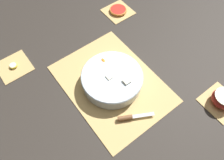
{
  "coord_description": "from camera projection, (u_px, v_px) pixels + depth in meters",
  "views": [
    {
      "loc": [
        0.37,
        -0.28,
        0.78
      ],
      "look_at": [
        0.0,
        0.0,
        0.03
      ],
      "focal_mm": 35.0,
      "sensor_mm": 36.0,
      "label": 1
    }
  ],
  "objects": [
    {
      "name": "ground_plane",
      "position": [
        112.0,
        84.0,
        0.91
      ],
      "size": [
        6.0,
        6.0,
        0.0
      ],
      "primitive_type": "plane",
      "color": "#2D2823"
    },
    {
      "name": "bamboo_mat_center",
      "position": [
        112.0,
        83.0,
        0.91
      ],
      "size": [
        0.47,
        0.35,
        0.01
      ],
      "color": "tan",
      "rests_on": "ground_plane"
    },
    {
      "name": "coaster_mat_near_left",
      "position": [
        14.0,
        66.0,
        0.95
      ],
      "size": [
        0.14,
        0.14,
        0.01
      ],
      "color": "tan",
      "rests_on": "ground_plane"
    },
    {
      "name": "coaster_mat_far_left",
      "position": [
        118.0,
        11.0,
        1.14
      ],
      "size": [
        0.14,
        0.14,
        0.01
      ],
      "color": "tan",
      "rests_on": "ground_plane"
    },
    {
      "name": "coaster_mat_far_right",
      "position": [
        220.0,
        102.0,
        0.86
      ],
      "size": [
        0.14,
        0.14,
        0.01
      ],
      "color": "tan",
      "rests_on": "ground_plane"
    },
    {
      "name": "fruit_salad_bowl",
      "position": [
        112.0,
        79.0,
        0.88
      ],
      "size": [
        0.25,
        0.25,
        0.07
      ],
      "color": "silver",
      "rests_on": "bamboo_mat_center"
    },
    {
      "name": "paring_knife",
      "position": [
        127.0,
        118.0,
        0.82
      ],
      "size": [
        0.08,
        0.13,
        0.02
      ],
      "color": "silver",
      "rests_on": "bamboo_mat_center"
    },
    {
      "name": "apple_half",
      "position": [
        223.0,
        99.0,
        0.84
      ],
      "size": [
        0.09,
        0.09,
        0.05
      ],
      "color": "#B72D23",
      "rests_on": "coaster_mat_far_right"
    },
    {
      "name": "banana_coin_single",
      "position": [
        13.0,
        65.0,
        0.95
      ],
      "size": [
        0.04,
        0.04,
        0.01
      ],
      "color": "#F4EABC",
      "rests_on": "coaster_mat_near_left"
    },
    {
      "name": "grapefruit_slice",
      "position": [
        118.0,
        10.0,
        1.13
      ],
      "size": [
        0.09,
        0.09,
        0.01
      ],
      "color": "red",
      "rests_on": "coaster_mat_far_left"
    }
  ]
}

